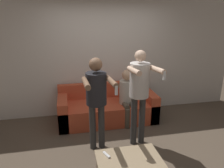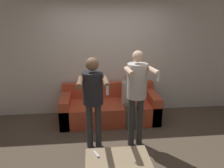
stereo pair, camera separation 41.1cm
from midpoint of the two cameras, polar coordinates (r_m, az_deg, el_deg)
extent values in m
plane|color=brown|center=(3.99, -0.78, -16.71)|extent=(14.00, 14.00, 0.00)
cube|color=silver|center=(5.00, -4.51, 7.25)|extent=(6.40, 0.06, 2.70)
cube|color=#C64C2D|center=(4.86, -3.65, -7.19)|extent=(2.09, 0.89, 0.42)
cube|color=#C64C2D|center=(5.05, -4.34, -1.52)|extent=(2.09, 0.16, 0.34)
cube|color=#C64C2D|center=(4.79, -15.03, -6.92)|extent=(0.20, 0.89, 0.61)
cube|color=#C64C2D|center=(5.03, 7.12, -5.24)|extent=(0.20, 0.89, 0.61)
cylinder|color=#383838|center=(3.84, -8.19, -11.06)|extent=(0.11, 0.11, 0.84)
cylinder|color=#383838|center=(3.85, -5.89, -10.89)|extent=(0.11, 0.11, 0.84)
cylinder|color=#232328|center=(3.57, -7.45, -1.28)|extent=(0.34, 0.34, 0.54)
sphere|color=brown|center=(3.46, -7.72, 5.03)|extent=(0.22, 0.22, 0.22)
cylinder|color=brown|center=(3.19, -10.51, 0.20)|extent=(0.08, 0.64, 0.14)
cylinder|color=brown|center=(3.22, -3.78, 0.62)|extent=(0.08, 0.64, 0.14)
cube|color=white|center=(2.93, -2.88, -1.73)|extent=(0.04, 0.04, 0.13)
cylinder|color=#383838|center=(3.92, 2.71, -9.61)|extent=(0.11, 0.11, 0.91)
cylinder|color=#383838|center=(3.96, 4.84, -9.38)|extent=(0.11, 0.11, 0.91)
cylinder|color=silver|center=(3.66, 4.02, 0.97)|extent=(0.33, 0.33, 0.58)
sphere|color=beige|center=(3.56, 4.16, 7.30)|extent=(0.19, 0.19, 0.19)
cylinder|color=beige|center=(3.30, 2.22, 3.43)|extent=(0.08, 0.54, 0.13)
cylinder|color=beige|center=(3.41, 8.33, 3.71)|extent=(0.08, 0.54, 0.13)
cube|color=white|center=(3.18, 9.92, 2.14)|extent=(0.04, 0.04, 0.13)
cylinder|color=brown|center=(4.54, 1.35, -9.07)|extent=(0.11, 0.11, 0.42)
cylinder|color=brown|center=(4.57, 3.14, -8.89)|extent=(0.11, 0.11, 0.42)
cylinder|color=brown|center=(4.57, 0.91, -5.51)|extent=(0.11, 0.32, 0.11)
cylinder|color=brown|center=(4.61, 2.68, -5.36)|extent=(0.11, 0.32, 0.11)
cylinder|color=beige|center=(4.65, 1.36, -2.15)|extent=(0.32, 0.32, 0.50)
sphere|color=tan|center=(4.54, 1.40, 2.35)|extent=(0.22, 0.22, 0.22)
cube|color=tan|center=(3.11, 0.50, -19.27)|extent=(0.87, 0.57, 0.04)
cylinder|color=tan|center=(3.38, -7.45, -20.23)|extent=(0.04, 0.04, 0.37)
cylinder|color=tan|center=(3.51, 6.25, -18.64)|extent=(0.04, 0.04, 0.37)
cube|color=white|center=(3.15, -5.38, -18.05)|extent=(0.09, 0.15, 0.02)
camera|label=1|loc=(0.21, -92.86, -0.92)|focal=35.00mm
camera|label=2|loc=(0.21, 87.14, 0.92)|focal=35.00mm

